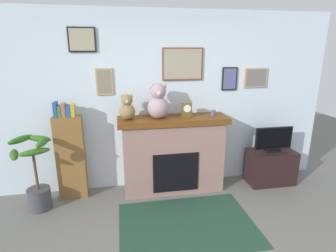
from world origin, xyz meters
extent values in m
cube|color=silver|center=(0.00, 2.00, 1.30)|extent=(5.20, 0.12, 2.60)
cube|color=brown|center=(0.31, 1.93, 1.85)|extent=(0.59, 0.02, 0.46)
cube|color=gray|center=(0.31, 1.91, 1.85)|extent=(0.55, 0.00, 0.42)
cube|color=tan|center=(1.47, 1.93, 1.64)|extent=(0.37, 0.02, 0.30)
cube|color=slate|center=(1.47, 1.91, 1.64)|extent=(0.33, 0.00, 0.26)
cube|color=black|center=(-1.05, 1.93, 2.18)|extent=(0.36, 0.02, 0.32)
cube|color=tan|center=(-1.05, 1.91, 2.18)|extent=(0.32, 0.00, 0.28)
cube|color=tan|center=(-0.80, 1.93, 1.63)|extent=(0.23, 0.02, 0.37)
cube|color=#79705E|center=(-0.80, 1.91, 1.63)|extent=(0.19, 0.00, 0.33)
cube|color=black|center=(1.04, 1.93, 1.63)|extent=(0.23, 0.02, 0.34)
cube|color=#515787|center=(1.04, 1.91, 1.63)|extent=(0.19, 0.00, 0.30)
cube|color=#8E6B61|center=(0.14, 1.72, 0.52)|extent=(1.45, 0.44, 1.05)
cube|color=brown|center=(0.14, 1.72, 1.09)|extent=(1.57, 0.50, 0.08)
cube|color=black|center=(0.14, 1.49, 0.37)|extent=(0.65, 0.02, 0.58)
cube|color=brown|center=(-1.31, 1.74, 0.60)|extent=(0.38, 0.16, 1.20)
cube|color=#274B88|center=(-1.43, 1.74, 1.30)|extent=(0.05, 0.13, 0.20)
cube|color=#3A7039|center=(-1.39, 1.74, 1.27)|extent=(0.04, 0.13, 0.15)
cube|color=#985C49|center=(-1.33, 1.74, 1.29)|extent=(0.05, 0.13, 0.18)
cube|color=#28508C|center=(-1.27, 1.74, 1.27)|extent=(0.05, 0.13, 0.15)
cube|color=gold|center=(-1.22, 1.74, 1.28)|extent=(0.05, 0.13, 0.16)
cylinder|color=#3F3F44|center=(-1.71, 1.50, 0.15)|extent=(0.29, 0.29, 0.29)
cylinder|color=brown|center=(-1.71, 1.50, 0.56)|extent=(0.04, 0.04, 0.54)
ellipsoid|color=#336D22|center=(-1.58, 1.48, 0.94)|extent=(0.14, 0.37, 0.08)
ellipsoid|color=#2F5E1A|center=(-1.65, 1.63, 0.94)|extent=(0.37, 0.25, 0.08)
ellipsoid|color=#2B6E19|center=(-1.87, 1.60, 0.95)|extent=(0.28, 0.36, 0.08)
ellipsoid|color=#365E1F|center=(-1.91, 1.43, 0.81)|extent=(0.21, 0.37, 0.08)
ellipsoid|color=#35691F|center=(-1.65, 1.36, 0.86)|extent=(0.37, 0.25, 0.08)
cube|color=black|center=(1.70, 1.64, 0.27)|extent=(0.71, 0.40, 0.54)
cube|color=black|center=(1.70, 1.64, 0.56)|extent=(0.20, 0.14, 0.04)
cube|color=black|center=(1.70, 1.64, 0.75)|extent=(0.60, 0.03, 0.34)
cube|color=black|center=(1.70, 1.62, 0.75)|extent=(0.56, 0.00, 0.30)
cube|color=#214131|center=(0.14, 0.82, 0.00)|extent=(1.63, 1.17, 0.01)
cylinder|color=#4C517A|center=(0.73, 1.70, 1.17)|extent=(0.07, 0.07, 0.08)
cube|color=brown|center=(0.33, 1.70, 1.23)|extent=(0.13, 0.09, 0.20)
cylinder|color=white|center=(0.33, 1.65, 1.26)|extent=(0.11, 0.01, 0.11)
sphere|color=olive|center=(-0.50, 1.70, 1.24)|extent=(0.22, 0.22, 0.22)
sphere|color=olive|center=(-0.50, 1.70, 1.40)|extent=(0.16, 0.16, 0.16)
sphere|color=olive|center=(-0.56, 1.70, 1.45)|extent=(0.05, 0.05, 0.05)
sphere|color=olive|center=(-0.45, 1.70, 1.45)|extent=(0.05, 0.05, 0.05)
sphere|color=beige|center=(-0.50, 1.64, 1.39)|extent=(0.05, 0.05, 0.05)
sphere|color=#A68A95|center=(-0.08, 1.70, 1.28)|extent=(0.30, 0.30, 0.30)
sphere|color=#A68A95|center=(-0.08, 1.70, 1.51)|extent=(0.22, 0.22, 0.22)
sphere|color=#A68A95|center=(-0.15, 1.70, 1.57)|extent=(0.08, 0.08, 0.08)
sphere|color=#A68A95|center=(0.00, 1.70, 1.57)|extent=(0.08, 0.08, 0.08)
sphere|color=beige|center=(-0.08, 1.61, 1.50)|extent=(0.07, 0.07, 0.07)
camera|label=1|loc=(-0.59, -1.92, 2.06)|focal=28.71mm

